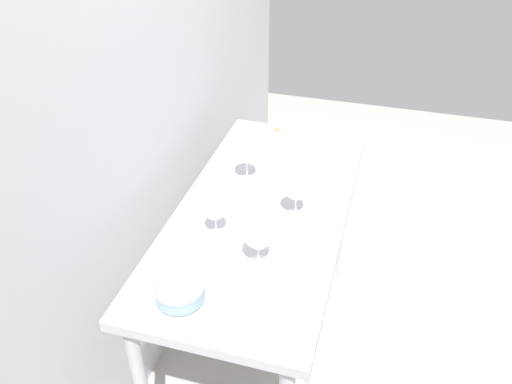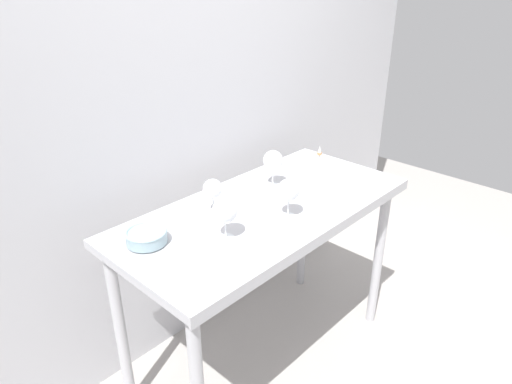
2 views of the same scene
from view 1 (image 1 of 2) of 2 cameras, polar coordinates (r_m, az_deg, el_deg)
The scene contains 10 objects.
ground_plane at distance 2.71m, azimuth 0.47°, elevation -17.15°, with size 6.00×6.00×0.00m, color #9F9A95.
back_wall at distance 2.04m, azimuth -12.95°, elevation 9.71°, with size 3.80×0.04×2.60m, color silver.
steel_counter at distance 2.14m, azimuth 0.72°, elevation -3.99°, with size 1.40×0.65×0.90m.
wine_glass_near_left at distance 1.75m, azimuth 0.25°, elevation -4.76°, with size 0.10×0.10×0.17m.
wine_glass_far_left at distance 1.89m, azimuth -4.47°, elevation -1.92°, with size 0.08×0.08×0.16m.
wine_glass_far_right at distance 2.17m, azimuth -1.02°, elevation 4.23°, with size 0.10×0.10×0.18m.
wine_glass_near_center at distance 1.97m, azimuth 4.42°, elevation 0.36°, with size 0.09×0.09×0.17m.
tasting_sheet_upper at distance 2.24m, azimuth 3.64°, elevation 1.41°, with size 0.16×0.23×0.00m, color white.
tasting_bowl at distance 1.70m, azimuth -8.30°, elevation -10.70°, with size 0.16×0.16×0.06m.
decanter_funnel at distance 2.45m, azimuth 2.26°, elevation 5.85°, with size 0.10×0.10×0.14m.
Camera 1 is at (-1.61, -0.44, 2.14)m, focal length 36.83 mm.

